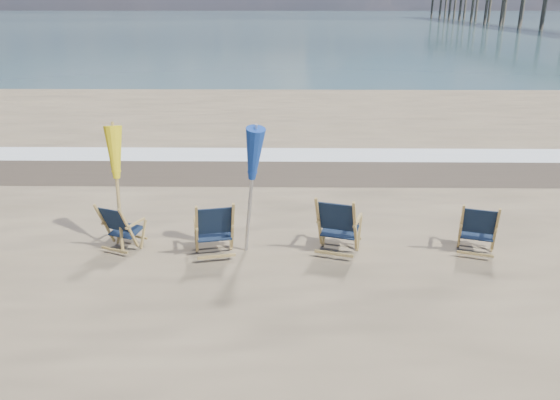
% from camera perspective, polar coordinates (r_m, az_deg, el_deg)
% --- Properties ---
extents(ocean, '(400.00, 400.00, 0.00)m').
position_cam_1_polar(ocean, '(134.24, 0.85, 18.37)').
color(ocean, '#3C5D65').
rests_on(ocean, ground).
extents(surf_foam, '(200.00, 1.40, 0.01)m').
position_cam_1_polar(surf_foam, '(15.01, 0.35, 4.78)').
color(surf_foam, silver).
rests_on(surf_foam, ground).
extents(wet_sand_strip, '(200.00, 2.60, 0.00)m').
position_cam_1_polar(wet_sand_strip, '(13.57, 0.29, 3.10)').
color(wet_sand_strip, '#42362A').
rests_on(wet_sand_strip, ground).
extents(beach_chair_0, '(0.77, 0.81, 0.88)m').
position_cam_1_polar(beach_chair_0, '(9.25, -15.52, -3.07)').
color(beach_chair_0, '#111C32').
rests_on(beach_chair_0, ground).
extents(beach_chair_1, '(0.80, 0.87, 1.02)m').
position_cam_1_polar(beach_chair_1, '(8.83, -4.97, -3.00)').
color(beach_chair_1, '#111C32').
rests_on(beach_chair_1, ground).
extents(beach_chair_2, '(0.89, 0.94, 1.07)m').
position_cam_1_polar(beach_chair_2, '(8.81, 7.83, -3.00)').
color(beach_chair_2, '#111C32').
rests_on(beach_chair_2, ground).
extents(beach_chair_3, '(0.78, 0.83, 0.95)m').
position_cam_1_polar(beach_chair_3, '(9.42, 21.60, -3.13)').
color(beach_chair_3, '#111C32').
rests_on(beach_chair_3, ground).
extents(umbrella_yellow, '(0.30, 0.30, 2.09)m').
position_cam_1_polar(umbrella_yellow, '(9.15, -16.92, 4.03)').
color(umbrella_yellow, '#A28448').
rests_on(umbrella_yellow, ground).
extents(umbrella_blue, '(0.30, 0.30, 2.23)m').
position_cam_1_polar(umbrella_blue, '(8.48, -3.22, 4.56)').
color(umbrella_blue, '#A5A5AD').
rests_on(umbrella_blue, ground).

